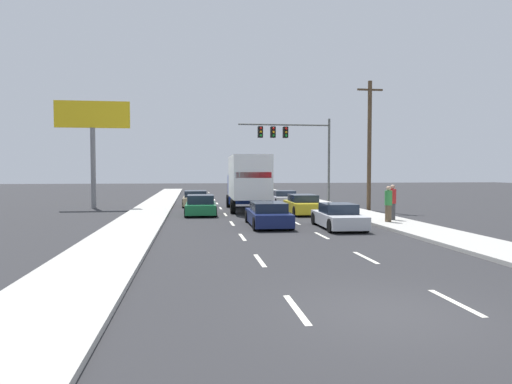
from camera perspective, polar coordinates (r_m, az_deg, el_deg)
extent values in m
plane|color=#2B2B2D|center=(33.59, -1.50, -2.07)|extent=(140.00, 140.00, 0.00)
cube|color=#B2AFA8|center=(30.20, 12.09, -2.52)|extent=(2.65, 80.00, 0.14)
cube|color=#B2AFA8|center=(28.54, -13.60, -2.83)|extent=(2.65, 80.00, 0.14)
cube|color=silver|center=(9.41, 5.06, -14.34)|extent=(0.14, 2.00, 0.01)
cube|color=silver|center=(14.19, 0.48, -8.53)|extent=(0.14, 2.00, 0.01)
cube|color=silver|center=(19.08, -1.72, -5.64)|extent=(0.14, 2.00, 0.01)
cube|color=silver|center=(24.01, -3.01, -3.94)|extent=(0.14, 2.00, 0.01)
cube|color=silver|center=(28.97, -3.85, -2.81)|extent=(0.14, 2.00, 0.01)
cube|color=silver|center=(33.94, -4.45, -2.02)|extent=(0.14, 2.00, 0.01)
cube|color=silver|center=(38.92, -4.89, -1.43)|extent=(0.14, 2.00, 0.01)
cube|color=silver|center=(43.90, -5.23, -0.97)|extent=(0.14, 2.00, 0.01)
cube|color=silver|center=(48.89, -5.51, -0.60)|extent=(0.14, 2.00, 0.01)
cube|color=silver|center=(53.88, -5.73, -0.31)|extent=(0.14, 2.00, 0.01)
cube|color=silver|center=(58.87, -5.91, -0.06)|extent=(0.14, 2.00, 0.01)
cube|color=silver|center=(10.67, 23.61, -12.50)|extent=(0.14, 2.00, 0.01)
cube|color=silver|center=(15.05, 13.52, -7.95)|extent=(0.14, 2.00, 0.01)
cube|color=silver|center=(19.73, 8.19, -5.39)|extent=(0.14, 2.00, 0.01)
cube|color=silver|center=(24.53, 4.95, -3.80)|extent=(0.14, 2.00, 0.01)
cube|color=silver|center=(29.40, 2.78, -2.73)|extent=(0.14, 2.00, 0.01)
cube|color=silver|center=(34.31, 1.23, -1.96)|extent=(0.14, 2.00, 0.01)
cube|color=silver|center=(39.24, 0.07, -1.38)|extent=(0.14, 2.00, 0.01)
cube|color=silver|center=(44.19, -0.83, -0.93)|extent=(0.14, 2.00, 0.01)
cube|color=silver|center=(49.15, -1.54, -0.57)|extent=(0.14, 2.00, 0.01)
cube|color=silver|center=(54.11, -2.13, -0.28)|extent=(0.14, 2.00, 0.01)
cube|color=silver|center=(59.08, -2.62, -0.04)|extent=(0.14, 2.00, 0.01)
cube|color=tan|center=(36.07, -7.55, -1.07)|extent=(1.94, 4.34, 0.60)
cube|color=#192333|center=(36.07, -7.55, -0.21)|extent=(1.69, 2.17, 0.48)
cylinder|color=black|center=(37.69, -8.88, -1.10)|extent=(0.23, 0.64, 0.64)
cylinder|color=black|center=(37.69, -6.19, -1.08)|extent=(0.23, 0.64, 0.64)
cylinder|color=black|center=(34.49, -9.03, -1.44)|extent=(0.23, 0.64, 0.64)
cylinder|color=black|center=(34.48, -6.08, -1.43)|extent=(0.23, 0.64, 0.64)
cube|color=#196B38|center=(28.80, -6.93, -2.01)|extent=(1.90, 4.07, 0.58)
cube|color=#192333|center=(28.80, -6.93, -0.89)|extent=(1.65, 2.06, 0.54)
cylinder|color=black|center=(30.28, -8.54, -2.00)|extent=(0.23, 0.64, 0.64)
cylinder|color=black|center=(30.28, -5.30, -1.98)|extent=(0.23, 0.64, 0.64)
cylinder|color=black|center=(27.36, -8.72, -2.49)|extent=(0.23, 0.64, 0.64)
cylinder|color=black|center=(27.36, -5.14, -2.48)|extent=(0.23, 0.64, 0.64)
cube|color=white|center=(30.66, -0.89, 1.91)|extent=(2.57, 6.00, 2.83)
cube|color=red|center=(27.72, -0.29, 2.13)|extent=(2.19, 0.09, 0.36)
cube|color=#1E389E|center=(34.68, -1.54, 0.36)|extent=(2.38, 2.14, 2.15)
cylinder|color=black|center=(34.65, -3.46, -1.13)|extent=(0.32, 0.97, 0.96)
cylinder|color=black|center=(34.85, 0.37, -1.10)|extent=(0.32, 0.97, 0.96)
cylinder|color=black|center=(29.47, -2.92, -1.79)|extent=(0.32, 0.97, 0.96)
cylinder|color=black|center=(29.71, 1.58, -1.75)|extent=(0.32, 0.97, 0.96)
cube|color=#141E4C|center=(22.83, 1.50, -3.17)|extent=(1.87, 4.57, 0.61)
cube|color=#192333|center=(22.66, 1.55, -1.87)|extent=(1.63, 2.35, 0.45)
cylinder|color=black|center=(24.44, -1.07, -3.08)|extent=(0.23, 0.64, 0.64)
cylinder|color=black|center=(24.67, 2.85, -3.02)|extent=(0.23, 0.64, 0.64)
cylinder|color=black|center=(21.03, -0.07, -4.00)|extent=(0.23, 0.64, 0.64)
cylinder|color=black|center=(21.31, 4.46, -3.92)|extent=(0.23, 0.64, 0.64)
cube|color=white|center=(37.31, 3.46, -0.93)|extent=(1.92, 4.72, 0.59)
cube|color=#192333|center=(37.13, 3.51, -0.16)|extent=(1.65, 2.12, 0.43)
cylinder|color=black|center=(38.95, 1.76, -0.95)|extent=(0.23, 0.64, 0.64)
cylinder|color=black|center=(39.23, 4.23, -0.93)|extent=(0.23, 0.64, 0.64)
cylinder|color=black|center=(35.42, 2.61, -1.31)|extent=(0.23, 0.64, 0.64)
cylinder|color=black|center=(35.73, 5.31, -1.28)|extent=(0.23, 0.64, 0.64)
cube|color=yellow|center=(29.34, 5.88, -1.85)|extent=(1.88, 4.35, 0.65)
cube|color=#192333|center=(29.33, 5.87, -0.76)|extent=(1.62, 2.20, 0.46)
cylinder|color=black|center=(30.76, 3.69, -1.91)|extent=(0.23, 0.64, 0.64)
cylinder|color=black|center=(31.11, 6.73, -1.87)|extent=(0.23, 0.64, 0.64)
cylinder|color=black|center=(27.61, 4.91, -2.43)|extent=(0.23, 0.64, 0.64)
cylinder|color=black|center=(28.00, 8.27, -2.38)|extent=(0.23, 0.64, 0.64)
cube|color=#B7BABF|center=(22.31, 10.23, -3.37)|extent=(1.86, 4.35, 0.58)
cube|color=#192333|center=(22.28, 10.23, -2.02)|extent=(1.57, 1.86, 0.47)
cylinder|color=black|center=(23.65, 7.30, -3.29)|extent=(0.24, 0.65, 0.64)
cylinder|color=black|center=(24.06, 11.00, -3.21)|extent=(0.24, 0.65, 0.64)
cylinder|color=black|center=(20.58, 9.32, -4.18)|extent=(0.24, 0.65, 0.64)
cylinder|color=black|center=(21.05, 13.52, -4.07)|extent=(0.24, 0.65, 0.64)
cylinder|color=#595B56|center=(40.74, 9.09, 3.88)|extent=(0.20, 0.20, 7.33)
cylinder|color=#595B56|center=(39.95, 3.56, 8.37)|extent=(8.01, 0.14, 0.14)
cube|color=black|center=(39.91, 3.70, 7.44)|extent=(0.40, 0.56, 0.95)
sphere|color=red|center=(39.63, 3.79, 7.91)|extent=(0.20, 0.20, 0.20)
sphere|color=orange|center=(39.61, 3.79, 7.47)|extent=(0.20, 0.20, 0.20)
sphere|color=green|center=(39.58, 3.79, 7.04)|extent=(0.20, 0.20, 0.20)
cube|color=black|center=(39.70, 2.13, 7.47)|extent=(0.40, 0.56, 0.95)
sphere|color=red|center=(39.43, 2.21, 7.94)|extent=(0.20, 0.20, 0.20)
sphere|color=orange|center=(39.40, 2.21, 7.50)|extent=(0.20, 0.20, 0.20)
sphere|color=green|center=(39.38, 2.20, 7.07)|extent=(0.20, 0.20, 0.20)
cube|color=black|center=(39.53, 0.54, 7.49)|extent=(0.40, 0.56, 0.95)
sphere|color=red|center=(39.25, 0.61, 7.96)|extent=(0.20, 0.20, 0.20)
sphere|color=orange|center=(39.22, 0.61, 7.53)|extent=(0.20, 0.20, 0.20)
sphere|color=green|center=(39.20, 0.61, 7.09)|extent=(0.20, 0.20, 0.20)
cylinder|color=brown|center=(32.66, 13.96, 5.57)|extent=(0.28, 0.28, 8.94)
cube|color=brown|center=(33.09, 14.04, 12.28)|extent=(1.80, 0.12, 0.12)
cylinder|color=slate|center=(35.79, -19.65, 2.82)|extent=(0.36, 0.36, 5.93)
cube|color=yellow|center=(36.03, -19.75, 9.10)|extent=(5.36, 0.20, 1.96)
cylinder|color=#3F3F42|center=(25.56, 16.64, -2.35)|extent=(0.32, 0.32, 0.88)
cylinder|color=red|center=(25.50, 16.67, -0.51)|extent=(0.38, 0.38, 0.77)
sphere|color=tan|center=(25.48, 16.68, 0.62)|extent=(0.24, 0.24, 0.24)
cylinder|color=brown|center=(24.47, 16.18, -2.59)|extent=(0.32, 0.32, 0.86)
cylinder|color=#338C3F|center=(24.41, 16.20, -0.71)|extent=(0.38, 0.38, 0.75)
sphere|color=tan|center=(24.39, 16.22, 0.44)|extent=(0.23, 0.23, 0.23)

